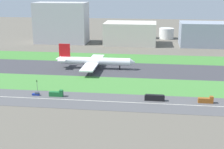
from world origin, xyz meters
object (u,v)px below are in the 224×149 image
(airliner, at_px, (93,61))
(fuel_tank_west, at_px, (145,33))
(bus_1, at_px, (155,98))
(fuel_tank_centre, at_px, (166,33))
(truck_0, at_px, (57,94))
(traffic_light, at_px, (37,85))
(car_2, at_px, (36,94))
(hangar_building, at_px, (130,33))
(terminal_building, at_px, (61,23))
(truck_1, at_px, (206,100))
(office_tower, at_px, (206,34))

(airliner, relative_size, fuel_tank_west, 3.20)
(bus_1, xyz_separation_m, fuel_tank_centre, (14.66, 227.00, 4.70))
(truck_0, bearing_deg, fuel_tank_centre, 72.08)
(airliner, xyz_separation_m, traffic_light, (-24.96, -60.01, -1.94))
(car_2, bearing_deg, hangar_building, 76.38)
(terminal_building, bearing_deg, truck_1, -53.22)
(bus_1, bearing_deg, car_2, 180.00)
(airliner, bearing_deg, bus_1, -54.35)
(truck_1, bearing_deg, office_tower, 81.78)
(office_tower, distance_m, fuel_tank_west, 81.15)
(traffic_light, height_order, office_tower, office_tower)
(airliner, distance_m, truck_0, 68.88)
(airliner, bearing_deg, truck_0, -98.33)
(truck_1, height_order, fuel_tank_west, fuel_tank_west)
(fuel_tank_centre, bearing_deg, hangar_building, -133.14)
(traffic_light, height_order, fuel_tank_centre, fuel_tank_centre)
(hangar_building, bearing_deg, fuel_tank_centre, 46.86)
(airliner, xyz_separation_m, car_2, (-22.82, -68.00, -5.31))
(airliner, xyz_separation_m, bus_1, (48.77, -68.00, -4.41))
(truck_0, distance_m, hangar_building, 184.97)
(office_tower, bearing_deg, terminal_building, 180.00)
(terminal_building, height_order, fuel_tank_centre, terminal_building)
(car_2, bearing_deg, fuel_tank_centre, 69.19)
(bus_1, bearing_deg, fuel_tank_west, 92.98)
(car_2, height_order, terminal_building, terminal_building)
(hangar_building, xyz_separation_m, fuel_tank_west, (15.69, 45.00, -5.83))
(truck_1, bearing_deg, hangar_building, 107.28)
(car_2, bearing_deg, truck_0, -0.00)
(car_2, xyz_separation_m, fuel_tank_centre, (86.26, 227.00, 5.59))
(bus_1, distance_m, truck_1, 29.12)
(car_2, relative_size, truck_0, 0.52)
(car_2, xyz_separation_m, truck_0, (12.86, -0.00, 0.75))
(truck_0, distance_m, traffic_light, 17.20)
(office_tower, bearing_deg, airliner, -132.42)
(airliner, distance_m, office_tower, 154.58)
(bus_1, distance_m, car_2, 71.60)
(bus_1, distance_m, traffic_light, 74.21)
(traffic_light, distance_m, terminal_building, 178.13)
(hangar_building, relative_size, office_tower, 1.02)
(truck_0, xyz_separation_m, traffic_light, (-15.00, 7.99, 2.62))
(airliner, distance_m, car_2, 71.92)
(truck_1, xyz_separation_m, fuel_tank_west, (-40.93, 227.00, 4.84))
(bus_1, bearing_deg, truck_1, 0.00)
(bus_1, height_order, terminal_building, terminal_building)
(car_2, relative_size, fuel_tank_west, 0.22)
(car_2, bearing_deg, truck_1, -0.00)
(car_2, relative_size, traffic_light, 0.61)
(office_tower, bearing_deg, fuel_tank_west, 146.20)
(truck_0, bearing_deg, fuel_tank_west, 78.32)
(airliner, relative_size, terminal_building, 1.10)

